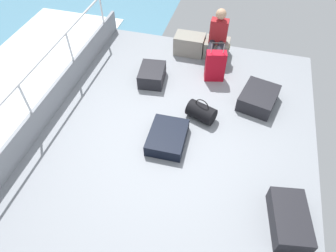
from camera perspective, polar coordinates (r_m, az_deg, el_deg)
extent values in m
cube|color=gray|center=(5.03, 2.06, -0.39)|extent=(4.40, 5.20, 0.06)
cube|color=gray|center=(5.58, -20.14, 5.74)|extent=(0.06, 5.20, 0.45)
cylinder|color=silver|center=(5.03, -24.65, 2.77)|extent=(0.04, 0.04, 1.00)
cylinder|color=silver|center=(5.86, -17.61, 12.22)|extent=(0.04, 0.04, 1.00)
cylinder|color=silver|center=(6.87, -12.17, 19.01)|extent=(0.04, 0.04, 1.00)
cylinder|color=silver|center=(5.13, -22.41, 12.09)|extent=(0.04, 4.16, 0.04)
cube|color=white|center=(6.76, -29.23, 3.90)|extent=(2.40, 7.28, 0.01)
cube|color=gray|center=(6.52, 4.08, 15.19)|extent=(0.61, 0.40, 0.40)
torus|color=tan|center=(6.53, 1.33, 16.21)|extent=(0.02, 0.12, 0.12)
torus|color=tan|center=(6.44, 6.94, 15.33)|extent=(0.02, 0.12, 0.12)
cube|color=gray|center=(6.52, 9.19, 14.38)|extent=(0.50, 0.44, 0.35)
torus|color=tan|center=(6.51, 6.96, 15.30)|extent=(0.02, 0.12, 0.12)
torus|color=tan|center=(6.47, 11.58, 14.46)|extent=(0.02, 0.12, 0.12)
cube|color=maroon|center=(6.26, 9.59, 17.27)|extent=(0.34, 0.20, 0.48)
sphere|color=tan|center=(6.09, 10.04, 20.17)|extent=(0.20, 0.20, 0.20)
cylinder|color=black|center=(6.11, 9.77, 14.15)|extent=(0.12, 0.40, 0.12)
cylinder|color=black|center=(6.07, 9.22, 11.48)|extent=(0.11, 0.11, 0.35)
cylinder|color=black|center=(6.12, 8.06, 14.46)|extent=(0.12, 0.40, 0.12)
cylinder|color=black|center=(6.08, 7.52, 11.79)|extent=(0.11, 0.11, 0.35)
cube|color=black|center=(5.79, -3.04, 9.66)|extent=(0.52, 0.65, 0.28)
cube|color=white|center=(6.00, -2.53, 11.85)|extent=(0.05, 0.01, 0.08)
cube|color=black|center=(4.73, -0.11, -2.13)|extent=(0.58, 0.74, 0.20)
cube|color=green|center=(4.92, 0.90, 1.49)|extent=(0.05, 0.01, 0.08)
cube|color=#B70C1E|center=(5.80, 8.92, 11.15)|extent=(0.40, 0.27, 0.59)
cylinder|color=#A5A8AD|center=(5.56, 8.25, 14.45)|extent=(0.02, 0.02, 0.20)
cylinder|color=#A5A8AD|center=(5.59, 10.55, 14.32)|extent=(0.02, 0.02, 0.20)
cylinder|color=#2D2D2D|center=(5.52, 9.53, 15.23)|extent=(0.24, 0.07, 0.02)
cube|color=green|center=(5.86, 8.89, 12.01)|extent=(0.05, 0.02, 0.08)
cube|color=black|center=(4.25, 22.00, -16.10)|extent=(0.56, 0.83, 0.26)
cube|color=white|center=(4.38, 21.38, -11.25)|extent=(0.05, 0.01, 0.08)
cube|color=black|center=(5.54, 16.75, 5.11)|extent=(0.73, 0.83, 0.27)
cube|color=silver|center=(5.78, 17.93, 7.61)|extent=(0.05, 0.02, 0.08)
cylinder|color=black|center=(5.07, 6.32, 2.64)|extent=(0.54, 0.43, 0.29)
torus|color=black|center=(4.96, 6.47, 3.89)|extent=(0.24, 0.10, 0.25)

